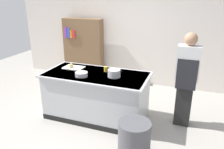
% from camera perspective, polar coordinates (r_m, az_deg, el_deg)
% --- Properties ---
extents(ground_plane, '(10.00, 10.00, 0.00)m').
position_cam_1_polar(ground_plane, '(4.57, -3.88, -10.51)').
color(ground_plane, '#9E9991').
extents(back_wall, '(6.40, 0.12, 3.00)m').
position_cam_1_polar(back_wall, '(5.96, 4.22, 12.11)').
color(back_wall, silver).
rests_on(back_wall, ground_plane).
extents(counter_island, '(1.98, 0.98, 0.90)m').
position_cam_1_polar(counter_island, '(4.35, -4.03, -5.22)').
color(counter_island, '#B7BABF').
rests_on(counter_island, ground_plane).
extents(cutting_board, '(0.40, 0.28, 0.02)m').
position_cam_1_polar(cutting_board, '(4.56, -9.81, 1.74)').
color(cutting_board, silver).
rests_on(cutting_board, counter_island).
extents(onion, '(0.09, 0.09, 0.09)m').
position_cam_1_polar(onion, '(4.53, -10.41, 2.30)').
color(onion, tan).
rests_on(onion, cutting_board).
extents(stock_pot, '(0.30, 0.23, 0.14)m').
position_cam_1_polar(stock_pot, '(4.00, 0.55, 0.34)').
color(stock_pot, '#B7BABF').
rests_on(stock_pot, counter_island).
extents(mixing_bowl, '(0.23, 0.23, 0.08)m').
position_cam_1_polar(mixing_bowl, '(4.07, -7.84, 0.06)').
color(mixing_bowl, '#B7BABF').
rests_on(mixing_bowl, counter_island).
extents(juice_cup, '(0.07, 0.07, 0.10)m').
position_cam_1_polar(juice_cup, '(4.28, -1.61, 1.39)').
color(juice_cup, yellow).
rests_on(juice_cup, counter_island).
extents(trash_bin, '(0.48, 0.48, 0.60)m').
position_cam_1_polar(trash_bin, '(3.40, 5.69, -16.45)').
color(trash_bin, '#4C4C51').
rests_on(trash_bin, ground_plane).
extents(person_chef, '(0.38, 0.25, 1.72)m').
position_cam_1_polar(person_chef, '(4.12, 18.50, -0.94)').
color(person_chef, black).
rests_on(person_chef, ground_plane).
extents(bookshelf, '(1.10, 0.31, 1.70)m').
position_cam_1_polar(bookshelf, '(6.25, -7.31, 6.31)').
color(bookshelf, brown).
rests_on(bookshelf, ground_plane).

